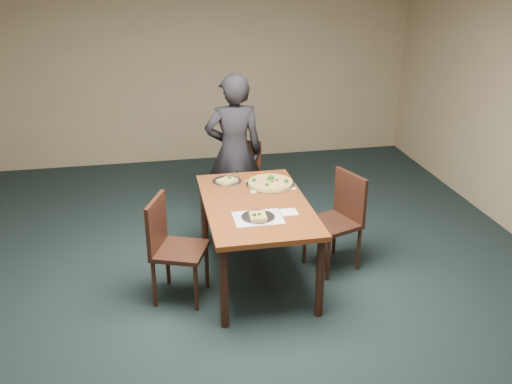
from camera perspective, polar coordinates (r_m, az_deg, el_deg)
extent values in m
plane|color=black|center=(4.78, -0.34, -12.59)|extent=(8.00, 8.00, 0.00)
plane|color=tan|center=(7.97, -5.93, 12.90)|extent=(6.00, 0.00, 6.00)
cube|color=#5E2B12|center=(4.99, 0.00, -1.29)|extent=(0.90, 1.50, 0.04)
cylinder|color=black|center=(4.51, -3.21, -9.59)|extent=(0.07, 0.07, 0.70)
cylinder|color=black|center=(5.72, -5.18, -2.24)|extent=(0.07, 0.07, 0.70)
cylinder|color=black|center=(4.66, 6.43, -8.55)|extent=(0.07, 0.07, 0.70)
cylinder|color=black|center=(5.84, 2.45, -1.61)|extent=(0.07, 0.07, 0.70)
cube|color=black|center=(6.10, -1.76, 0.54)|extent=(0.55, 0.55, 0.04)
cylinder|color=black|center=(6.08, -3.75, -2.03)|extent=(0.04, 0.04, 0.43)
cylinder|color=black|center=(6.39, -2.97, -0.69)|extent=(0.04, 0.04, 0.43)
cylinder|color=black|center=(6.00, -0.41, -2.30)|extent=(0.04, 0.04, 0.43)
cylinder|color=black|center=(6.33, 0.20, -0.93)|extent=(0.04, 0.04, 0.43)
cube|color=black|center=(6.19, -1.42, 3.25)|extent=(0.40, 0.19, 0.44)
cube|color=black|center=(4.87, -7.62, -5.84)|extent=(0.54, 0.54, 0.04)
cylinder|color=black|center=(4.79, -6.02, -9.53)|extent=(0.04, 0.04, 0.43)
cylinder|color=black|center=(4.89, -10.14, -9.05)|extent=(0.04, 0.04, 0.43)
cylinder|color=black|center=(5.09, -4.94, -7.39)|extent=(0.04, 0.04, 0.43)
cylinder|color=black|center=(5.18, -8.83, -6.99)|extent=(0.04, 0.04, 0.43)
cube|color=black|center=(4.81, -9.94, -3.12)|extent=(0.18, 0.40, 0.44)
cube|color=black|center=(5.33, 7.67, -3.14)|extent=(0.54, 0.54, 0.04)
cylinder|color=black|center=(5.46, 4.88, -5.09)|extent=(0.04, 0.04, 0.43)
cylinder|color=black|center=(5.66, 7.84, -4.17)|extent=(0.04, 0.04, 0.43)
cylinder|color=black|center=(5.22, 7.22, -6.66)|extent=(0.04, 0.04, 0.43)
cylinder|color=black|center=(5.42, 10.22, -5.63)|extent=(0.04, 0.04, 0.43)
cube|color=black|center=(5.35, 9.40, -0.35)|extent=(0.18, 0.41, 0.44)
imported|color=black|center=(5.99, -2.21, 4.00)|extent=(0.62, 0.41, 1.67)
cube|color=white|center=(5.36, 1.44, 0.74)|extent=(0.42, 0.32, 0.00)
cube|color=white|center=(4.70, 0.20, -2.59)|extent=(0.40, 0.30, 0.00)
cylinder|color=silver|center=(5.36, 1.44, 0.81)|extent=(0.46, 0.46, 0.01)
cylinder|color=#B29644|center=(5.35, 1.44, 0.97)|extent=(0.41, 0.41, 0.02)
cylinder|color=#DFD374|center=(5.35, 1.44, 1.10)|extent=(0.37, 0.37, 0.01)
sphere|color=#164717|center=(5.40, 1.58, 1.51)|extent=(0.04, 0.04, 0.04)
sphere|color=#164717|center=(5.23, 1.09, 0.77)|extent=(0.04, 0.04, 0.04)
sphere|color=#164717|center=(5.38, 1.63, 1.44)|extent=(0.04, 0.04, 0.04)
sphere|color=#164717|center=(5.34, 2.11, 1.21)|extent=(0.03, 0.03, 0.03)
sphere|color=#164717|center=(5.31, 1.61, 1.12)|extent=(0.03, 0.03, 0.03)
sphere|color=#164717|center=(5.36, 1.22, 1.33)|extent=(0.04, 0.04, 0.04)
sphere|color=#164717|center=(5.33, -0.20, 1.23)|extent=(0.04, 0.04, 0.04)
sphere|color=#164717|center=(5.40, 1.39, 1.49)|extent=(0.03, 0.03, 0.03)
sphere|color=#164717|center=(5.31, 3.02, 1.11)|extent=(0.04, 0.04, 0.04)
cylinder|color=silver|center=(4.70, 0.20, -2.52)|extent=(0.28, 0.28, 0.01)
cube|color=#B29644|center=(4.69, 0.20, -2.38)|extent=(0.14, 0.18, 0.02)
cube|color=#DFD374|center=(4.69, 0.20, -2.26)|extent=(0.11, 0.15, 0.01)
sphere|color=#164717|center=(4.67, 0.34, -2.21)|extent=(0.03, 0.03, 0.03)
sphere|color=#164717|center=(4.65, -0.16, -2.27)|extent=(0.03, 0.03, 0.03)
cylinder|color=silver|center=(5.43, -2.92, 1.08)|extent=(0.28, 0.28, 0.01)
cube|color=#B29644|center=(5.43, -2.92, 1.21)|extent=(0.21, 0.20, 0.02)
cube|color=#DFD374|center=(5.42, -2.92, 1.31)|extent=(0.17, 0.16, 0.01)
sphere|color=#164717|center=(5.43, -2.66, 1.49)|extent=(0.03, 0.03, 0.03)
sphere|color=#164717|center=(5.47, -2.71, 1.64)|extent=(0.03, 0.03, 0.03)
cube|color=white|center=(4.80, 3.29, -2.03)|extent=(0.14, 0.14, 0.01)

